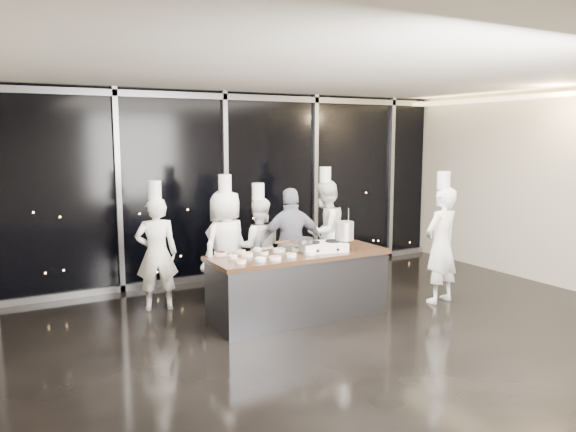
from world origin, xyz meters
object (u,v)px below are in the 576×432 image
demo_counter (299,285)px  chef_center (259,246)px  chef_right (325,232)px  chef_left (226,246)px  chef_side (441,244)px  chef_far_left (157,252)px  guest (292,244)px  stove (323,246)px  stock_pot (344,231)px  frying_pan (301,240)px

demo_counter → chef_center: (0.01, 1.25, 0.32)m
chef_center → chef_right: bearing=-153.6°
chef_left → chef_center: chef_left is taller
chef_center → chef_side: 2.74m
chef_far_left → chef_right: bearing=-165.8°
chef_left → guest: size_ratio=1.12×
stove → chef_side: chef_side is taller
stock_pot → chef_right: bearing=66.4°
demo_counter → stove: size_ratio=3.61×
chef_left → frying_pan: bearing=93.8°
chef_center → chef_right: 1.31m
chef_side → chef_right: bearing=-73.0°
chef_far_left → chef_center: 1.58m
chef_left → guest: 0.98m
chef_left → chef_side: 3.17m
guest → demo_counter: bearing=81.8°
chef_left → chef_side: chef_side is taller
stock_pot → chef_left: size_ratio=0.13×
stock_pot → chef_left: 1.80m
frying_pan → chef_side: size_ratio=0.30×
frying_pan → chef_right: chef_right is taller
guest → chef_side: chef_side is taller
demo_counter → guest: size_ratio=1.46×
stock_pot → chef_side: 1.61m
demo_counter → chef_side: (2.20, -0.38, 0.43)m
demo_counter → frying_pan: size_ratio=4.21×
chef_left → chef_right: (1.88, 0.23, 0.02)m
frying_pan → chef_center: chef_center is taller
demo_counter → chef_side: bearing=-9.8°
chef_left → guest: (0.92, -0.35, -0.00)m
frying_pan → chef_left: size_ratio=0.31×
demo_counter → chef_left: size_ratio=1.29×
chef_right → chef_center: bearing=-17.5°
chef_center → chef_right: chef_right is taller
frying_pan → guest: size_ratio=0.35×
chef_left → chef_center: 0.59m
stove → chef_far_left: bearing=155.9°
stove → frying_pan: bearing=-179.7°
demo_counter → chef_far_left: size_ratio=1.34×
chef_left → chef_side: size_ratio=0.98×
chef_far_left → chef_left: bearing=-175.7°
stock_pot → chef_left: bearing=133.0°
frying_pan → guest: (0.33, 0.81, -0.22)m
demo_counter → chef_right: (1.31, 1.39, 0.42)m
demo_counter → frying_pan: bearing=3.2°
stock_pot → guest: bearing=106.9°
stove → guest: 0.88m
frying_pan → chef_side: bearing=1.5°
stock_pot → chef_center: size_ratio=0.15×
frying_pan → stock_pot: stock_pot is taller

